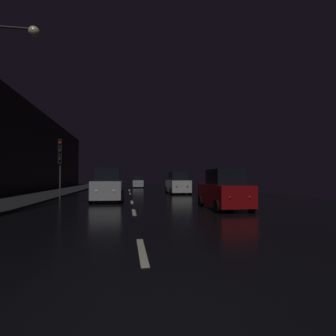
# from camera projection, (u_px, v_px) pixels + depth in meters

# --- Properties ---
(ground) EXTENTS (27.66, 84.00, 0.02)m
(ground) POSITION_uv_depth(u_px,v_px,m) (130.00, 193.00, 27.05)
(ground) COLOR black
(sidewalk_left) EXTENTS (4.40, 84.00, 0.15)m
(sidewalk_left) POSITION_uv_depth(u_px,v_px,m) (50.00, 193.00, 25.89)
(sidewalk_left) COLOR #28282B
(sidewalk_left) RESTS_ON ground
(building_facade_left) EXTENTS (0.80, 63.00, 9.02)m
(building_facade_left) POSITION_uv_depth(u_px,v_px,m) (6.00, 142.00, 22.19)
(building_facade_left) COLOR #2D2B28
(building_facade_left) RESTS_ON ground
(lane_centerline) EXTENTS (0.16, 31.32, 0.01)m
(lane_centerline) POSITION_uv_depth(u_px,v_px,m) (131.00, 197.00, 21.38)
(lane_centerline) COLOR beige
(lane_centerline) RESTS_ON ground
(traffic_light_far_left) EXTENTS (0.31, 0.46, 4.51)m
(traffic_light_far_left) POSITION_uv_depth(u_px,v_px,m) (60.00, 156.00, 20.37)
(traffic_light_far_left) COLOR #38383A
(traffic_light_far_left) RESTS_ON ground
(streetlamp_overhead) EXTENTS (1.70, 0.44, 7.79)m
(streetlamp_overhead) POSITION_uv_depth(u_px,v_px,m) (7.00, 90.00, 10.77)
(streetlamp_overhead) COLOR #2D2D30
(streetlamp_overhead) RESTS_ON ground
(car_approaching_headlights) EXTENTS (2.03, 4.40, 2.22)m
(car_approaching_headlights) POSITION_uv_depth(u_px,v_px,m) (108.00, 186.00, 17.96)
(car_approaching_headlights) COLOR #A5A8AD
(car_approaching_headlights) RESTS_ON ground
(car_distant_taillights) EXTENTS (1.73, 3.75, 1.89)m
(car_distant_taillights) POSITION_uv_depth(u_px,v_px,m) (138.00, 182.00, 41.34)
(car_distant_taillights) COLOR #A5A8AD
(car_distant_taillights) RESTS_ON ground
(car_parked_right_far) EXTENTS (1.96, 4.25, 2.14)m
(car_parked_right_far) POSITION_uv_depth(u_px,v_px,m) (178.00, 184.00, 25.84)
(car_parked_right_far) COLOR silver
(car_parked_right_far) RESTS_ON ground
(car_parked_right_near) EXTENTS (1.84, 3.98, 2.01)m
(car_parked_right_near) POSITION_uv_depth(u_px,v_px,m) (224.00, 191.00, 13.55)
(car_parked_right_near) COLOR maroon
(car_parked_right_near) RESTS_ON ground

